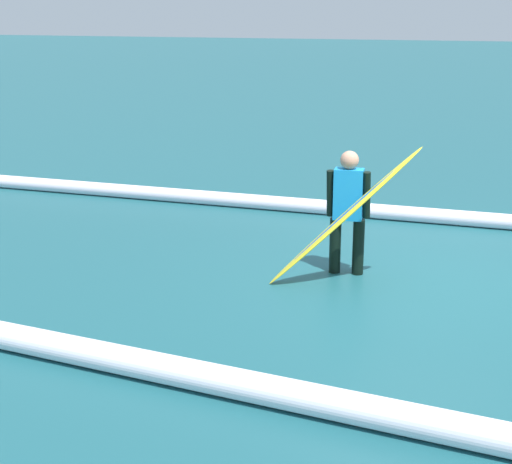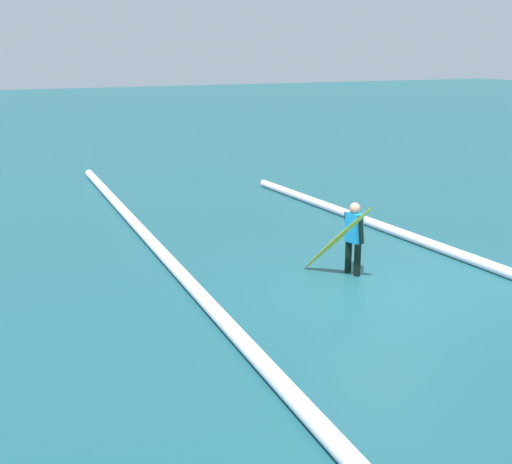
% 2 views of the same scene
% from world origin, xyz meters
% --- Properties ---
extents(ground_plane, '(146.44, 146.44, 0.00)m').
position_xyz_m(ground_plane, '(0.00, 0.00, 0.00)').
color(ground_plane, '#1D575F').
extents(surfer, '(0.52, 0.24, 1.50)m').
position_xyz_m(surfer, '(1.00, 0.05, 0.84)').
color(surfer, black).
rests_on(surfer, ground_plane).
extents(surfboard, '(1.72, 0.78, 1.66)m').
position_xyz_m(surfboard, '(0.95, 0.47, 0.82)').
color(surfboard, yellow).
rests_on(surfboard, ground_plane).
extents(wave_crest_midground, '(23.66, 1.92, 0.26)m').
position_xyz_m(wave_crest_midground, '(2.53, 3.33, 0.13)').
color(wave_crest_midground, white).
rests_on(wave_crest_midground, ground_plane).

